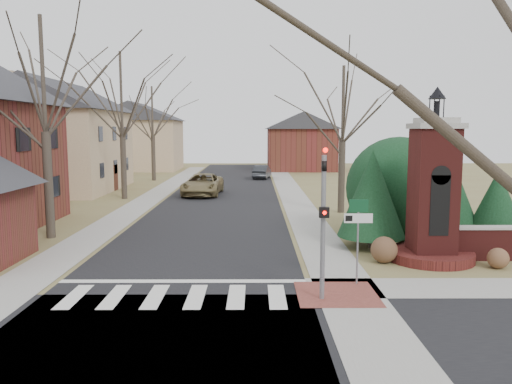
{
  "coord_description": "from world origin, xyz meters",
  "views": [
    {
      "loc": [
        2.34,
        -13.44,
        4.91
      ],
      "look_at": [
        2.39,
        6.0,
        2.48
      ],
      "focal_mm": 35.0,
      "sensor_mm": 36.0,
      "label": 1
    }
  ],
  "objects_px": {
    "traffic_signal_pole": "(323,212)",
    "brick_gate_monument": "(432,204)",
    "distant_car": "(262,172)",
    "sign_post": "(358,225)",
    "pickup_truck": "(203,184)"
  },
  "relations": [
    {
      "from": "traffic_signal_pole",
      "to": "brick_gate_monument",
      "type": "xyz_separation_m",
      "value": [
        4.7,
        4.42,
        -0.42
      ]
    },
    {
      "from": "traffic_signal_pole",
      "to": "distant_car",
      "type": "relative_size",
      "value": 1.12
    },
    {
      "from": "sign_post",
      "to": "brick_gate_monument",
      "type": "distance_m",
      "value": 4.55
    },
    {
      "from": "distant_car",
      "to": "pickup_truck",
      "type": "bearing_deg",
      "value": 79.48
    },
    {
      "from": "traffic_signal_pole",
      "to": "brick_gate_monument",
      "type": "height_order",
      "value": "brick_gate_monument"
    },
    {
      "from": "traffic_signal_pole",
      "to": "pickup_truck",
      "type": "height_order",
      "value": "traffic_signal_pole"
    },
    {
      "from": "brick_gate_monument",
      "to": "distant_car",
      "type": "height_order",
      "value": "brick_gate_monument"
    },
    {
      "from": "brick_gate_monument",
      "to": "distant_car",
      "type": "distance_m",
      "value": 32.5
    },
    {
      "from": "sign_post",
      "to": "distant_car",
      "type": "height_order",
      "value": "sign_post"
    },
    {
      "from": "traffic_signal_pole",
      "to": "brick_gate_monument",
      "type": "bearing_deg",
      "value": 43.24
    },
    {
      "from": "traffic_signal_pole",
      "to": "sign_post",
      "type": "height_order",
      "value": "traffic_signal_pole"
    },
    {
      "from": "brick_gate_monument",
      "to": "traffic_signal_pole",
      "type": "bearing_deg",
      "value": -136.76
    },
    {
      "from": "traffic_signal_pole",
      "to": "distant_car",
      "type": "bearing_deg",
      "value": 91.94
    },
    {
      "from": "traffic_signal_pole",
      "to": "distant_car",
      "type": "xyz_separation_m",
      "value": [
        -1.23,
        36.34,
        -1.92
      ]
    },
    {
      "from": "pickup_truck",
      "to": "brick_gate_monument",
      "type": "bearing_deg",
      "value": -58.23
    }
  ]
}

